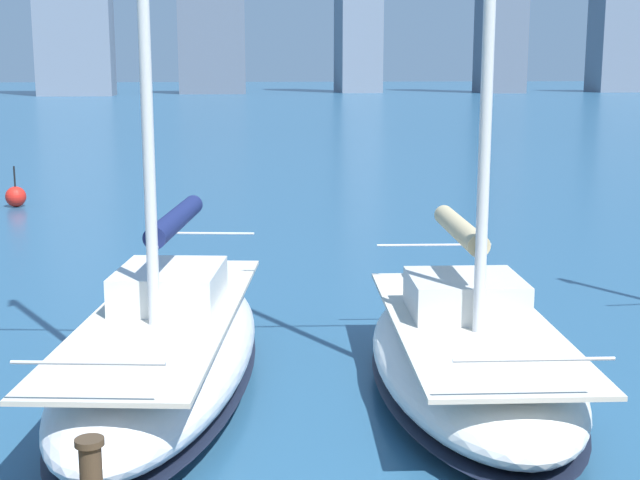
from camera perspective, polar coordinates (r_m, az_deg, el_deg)
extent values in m
cube|color=slate|center=(187.72, 18.63, 12.08)|extent=(10.18, 8.01, 20.34)
cube|color=slate|center=(169.49, -6.99, 13.17)|extent=(11.94, 11.54, 22.86)
ellipsoid|color=white|center=(13.15, 9.51, -7.62)|extent=(3.25, 7.11, 1.07)
ellipsoid|color=black|center=(13.25, 9.47, -8.83)|extent=(3.26, 7.14, 0.10)
cube|color=beige|center=(12.99, 9.59, -5.25)|extent=(2.70, 6.24, 0.06)
cube|color=silver|center=(13.30, 9.26, -3.49)|extent=(1.74, 1.65, 0.55)
cylinder|color=silver|center=(13.62, 8.92, 0.21)|extent=(0.35, 2.90, 0.12)
cylinder|color=#C6B284|center=(13.60, 8.94, 0.70)|extent=(0.53, 2.69, 0.32)
cylinder|color=silver|center=(9.89, 13.54, -7.45)|extent=(1.75, 0.18, 0.04)
cylinder|color=silver|center=(15.83, 7.32, -0.31)|extent=(2.02, 0.20, 0.04)
ellipsoid|color=white|center=(13.25, -9.87, -7.27)|extent=(3.71, 8.30, 1.17)
ellipsoid|color=black|center=(13.35, -9.83, -8.59)|extent=(3.73, 8.34, 0.10)
cube|color=beige|center=(13.07, -9.96, -4.70)|extent=(3.12, 7.28, 0.06)
cube|color=silver|center=(13.45, -9.58, -2.90)|extent=(1.74, 1.97, 0.55)
cylinder|color=silver|center=(13.86, -9.20, 0.80)|extent=(0.65, 3.34, 0.12)
cylinder|color=navy|center=(13.84, -9.21, 1.29)|extent=(0.81, 3.11, 0.32)
cylinder|color=silver|center=(9.51, -14.63, -7.63)|extent=(1.59, 0.29, 0.04)
cylinder|color=silver|center=(16.40, -7.46, 0.43)|extent=(1.84, 0.33, 0.04)
cylinder|color=#423323|center=(8.23, -14.54, -12.40)|extent=(0.26, 0.26, 0.06)
sphere|color=red|center=(32.29, -18.89, 2.64)|extent=(0.70, 0.70, 0.70)
cylinder|color=black|center=(32.21, -18.97, 3.87)|extent=(0.06, 0.06, 0.70)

